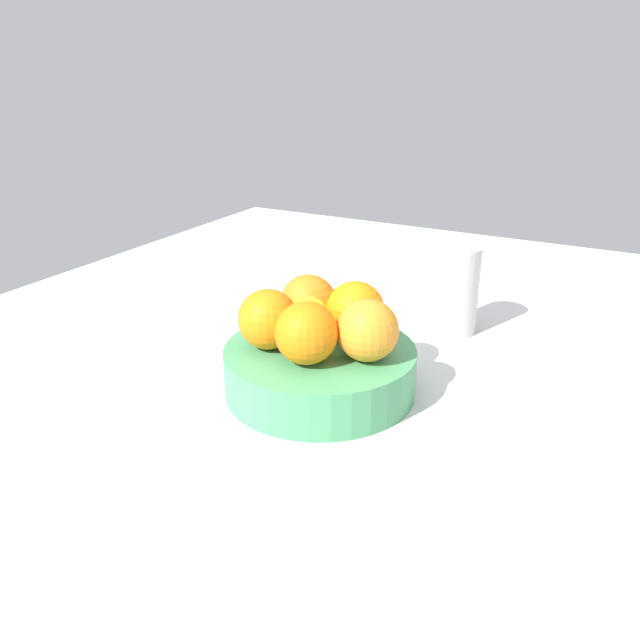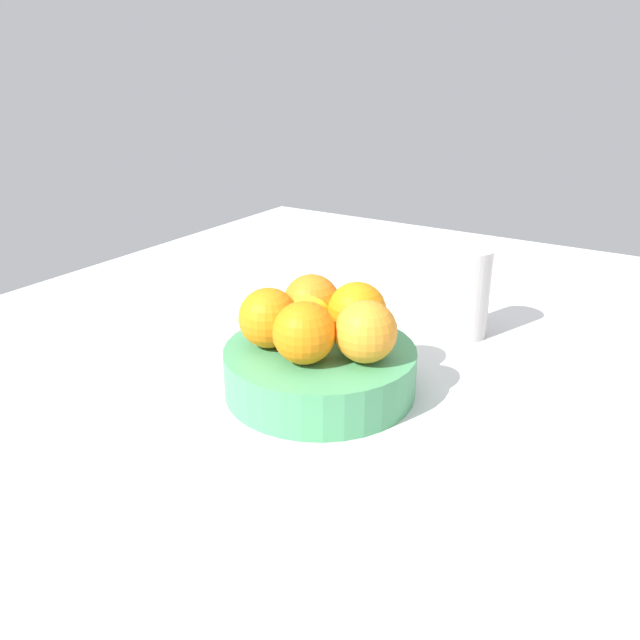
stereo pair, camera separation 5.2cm
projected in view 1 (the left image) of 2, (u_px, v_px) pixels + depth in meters
The scene contains 10 objects.
ground_plane at pixel (316, 394), 87.63cm from camera, with size 180.00×140.00×3.00cm, color silver.
fruit_bowl at pixel (320, 370), 84.40cm from camera, with size 25.39×25.39×6.27cm, color #489A62.
orange_front_left at pixel (306, 333), 77.91cm from camera, with size 7.90×7.90×7.90cm, color orange.
orange_front_right at pixel (367, 330), 78.71cm from camera, with size 7.90×7.90×7.90cm, color orange.
orange_center at pixel (355, 310), 84.98cm from camera, with size 7.90×7.90×7.90cm, color orange.
orange_back_left at pixel (308, 303), 87.55cm from camera, with size 7.90×7.90×7.90cm, color orange.
orange_back_right at pixel (268, 319), 82.07cm from camera, with size 7.90×7.90×7.90cm, color orange.
banana_bunch at pixel (308, 316), 85.27cm from camera, with size 17.63×13.36×6.20cm.
thermos_tumbler at pixel (456, 290), 101.66cm from camera, with size 7.11×7.11×14.27cm, color beige.
jar_lid at pixel (351, 315), 108.25cm from camera, with size 6.75×6.75×1.77cm, color white.
Camera 1 is at (67.67, 36.91, 41.45)cm, focal length 35.66 mm.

